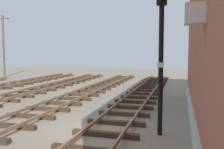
% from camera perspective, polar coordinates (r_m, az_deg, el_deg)
% --- Properties ---
extents(ground_plane, '(80.00, 80.00, 0.00)m').
position_cam_1_polar(ground_plane, '(10.46, -4.51, -12.03)').
color(ground_plane, slate).
extents(track_near_building, '(2.50, 44.56, 0.32)m').
position_cam_1_polar(track_near_building, '(10.19, -0.24, -11.71)').
color(track_near_building, '#38281C').
rests_on(track_near_building, ground).
extents(track_centre, '(2.50, 44.56, 0.32)m').
position_cam_1_polar(track_centre, '(11.92, -19.93, -9.55)').
color(track_centre, '#38281C').
rests_on(track_centre, ground).
extents(signal_mast, '(0.36, 0.40, 5.83)m').
position_cam_1_polar(signal_mast, '(9.41, 10.99, 8.43)').
color(signal_mast, black).
rests_on(signal_mast, ground).
extents(utility_pole_far, '(1.80, 0.24, 7.63)m').
position_cam_1_polar(utility_pole_far, '(34.26, -23.16, 6.08)').
color(utility_pole_far, brown).
rests_on(utility_pole_far, ground).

